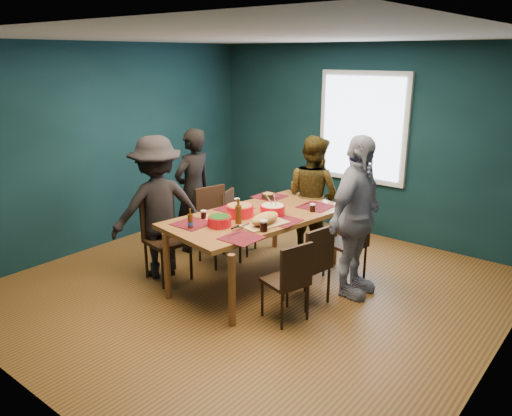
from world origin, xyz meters
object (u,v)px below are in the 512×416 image
Objects in this scene: chair_right_mid at (312,260)px; bowl_dumpling at (273,210)px; person_back at (313,196)px; bowl_salad at (240,210)px; chair_right_near at (290,277)px; person_near_left at (157,208)px; chair_left_mid at (215,219)px; chair_right_far at (351,239)px; cutting_board at (265,220)px; chair_left_near at (163,231)px; bowl_herbs at (220,221)px; dining_table at (257,221)px; person_right at (356,218)px; person_far_left at (193,191)px; chair_left_far at (234,217)px.

bowl_dumpling is at bearing 172.53° from chair_right_mid.
person_back is 1.29m from bowl_salad.
person_near_left is at bearing -162.25° from chair_right_near.
chair_left_mid is 1.71m from chair_right_far.
bowl_dumpling is (-0.71, 0.65, 0.38)m from chair_right_near.
chair_right_near is at bearing -16.78° from cutting_board.
bowl_herbs is at bearing 15.16° from chair_left_near.
chair_right_mid is (0.83, -0.12, -0.21)m from dining_table.
person_right is at bearing 52.36° from cutting_board.
bowl_dumpling is (0.92, -0.02, 0.31)m from chair_left_mid.
person_back reaches higher than chair_left_mid.
chair_right_far is (1.76, 1.29, -0.06)m from chair_left_near.
person_right is at bearing 94.70° from person_far_left.
chair_right_near is at bearing -77.17° from chair_right_far.
person_back is at bearing 83.21° from bowl_salad.
person_right is at bearing 17.40° from bowl_dumpling.
cutting_board is at bearing 74.15° from person_far_left.
person_back is at bearing 133.34° from chair_right_mid.
person_right is (1.95, 1.00, 0.31)m from chair_left_near.
chair_left_far is 0.95× the size of chair_right_mid.
person_right is (0.18, 0.93, 0.40)m from chair_right_near.
person_right is (0.19, -0.29, 0.37)m from chair_right_far.
bowl_dumpling is (1.14, 0.71, 0.03)m from person_near_left.
person_far_left is at bearing 178.90° from dining_table.
person_right reaches higher than chair_right_far.
person_near_left reaches higher than bowl_salad.
person_far_left is at bearing -139.84° from person_near_left.
chair_left_near is 0.55× the size of person_right.
chair_right_mid is 2.81× the size of bowl_salad.
person_far_left reaches higher than chair_right_mid.
chair_left_far is at bearing 135.33° from bowl_salad.
chair_left_far is 0.64m from person_far_left.
chair_left_near is at bearing -136.79° from dining_table.
bowl_salad is (0.65, -0.28, 0.31)m from chair_left_mid.
bowl_salad is at bearing -167.38° from chair_right_mid.
chair_right_mid is 3.46× the size of bowl_herbs.
chair_right_mid is (1.61, -0.24, -0.05)m from chair_left_mid.
bowl_herbs is (0.71, -0.68, 0.30)m from chair_left_mid.
person_right is at bearing 150.13° from person_back.
person_near_left is at bearing 65.50° from person_back.
cutting_board is at bearing -108.80° from chair_right_far.
person_far_left is (-0.35, 0.85, 0.25)m from chair_left_near.
chair_left_mid is 0.56m from person_far_left.
person_near_left is 5.92× the size of bowl_dumpling.
cutting_board is at bearing -29.90° from dining_table.
chair_right_far is at bearing 31.41° from person_right.
person_back reaches higher than bowl_dumpling.
chair_right_far is (1.64, 0.17, 0.03)m from chair_left_far.
person_far_left is 2.30m from person_right.
cutting_board is (1.29, 0.37, 0.03)m from person_near_left.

